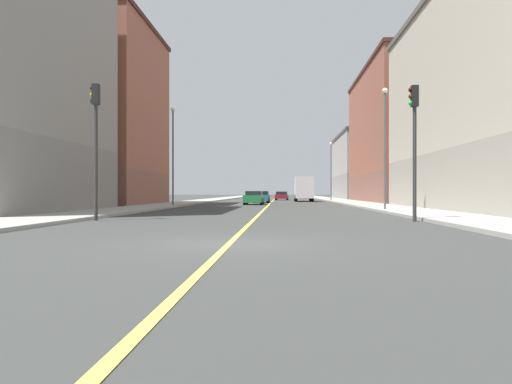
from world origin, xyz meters
The scene contains 18 objects.
ground_plane centered at (0.00, 0.00, 0.00)m, with size 400.00×400.00×0.00m, color #353735.
sidewalk_left centered at (9.15, 49.00, 0.07)m, with size 3.74×168.00×0.15m, color #9E9B93.
sidewalk_right centered at (-9.15, 49.00, 0.07)m, with size 3.74×168.00×0.15m, color #9E9B93.
lane_center_stripe centered at (0.00, 49.00, 0.01)m, with size 0.16×154.00×0.01m, color #E5D14C.
building_left_near centered at (15.52, 20.77, 7.26)m, with size 9.29×25.41×14.50m.
building_left_mid centered at (15.52, 47.62, 7.99)m, with size 9.29×24.85×15.97m.
building_left_far centered at (15.52, 73.59, 5.55)m, with size 9.29×23.53×11.08m.
building_right_corner centered at (-15.52, 16.49, 10.14)m, with size 9.29×15.60×20.25m.
building_right_midblock centered at (-15.52, 33.60, 8.49)m, with size 9.29×15.01×16.95m.
traffic_light_left_near centered at (6.86, 9.20, 3.74)m, with size 0.40×0.32×5.76m.
traffic_light_right_near centered at (-6.89, 9.20, 3.87)m, with size 0.40×0.32×5.98m.
street_lamp_left_near centered at (7.88, 19.96, 4.82)m, with size 0.36×0.36×7.79m.
street_lamp_right_near centered at (-7.88, 28.79, 5.03)m, with size 0.36×0.36×8.20m.
street_lamp_left_far centered at (7.88, 54.42, 4.83)m, with size 0.36×0.36×7.80m.
car_teal centered at (-1.08, 43.97, 0.67)m, with size 1.88×4.37×1.35m.
car_green centered at (-1.48, 36.14, 0.65)m, with size 1.93×4.05×1.33m.
car_maroon centered at (1.24, 62.71, 0.65)m, with size 2.11×4.29×1.30m.
box_truck centered at (4.10, 52.20, 1.67)m, with size 2.36×7.96×3.18m.
Camera 1 is at (1.27, -11.80, 1.26)m, focal length 34.31 mm.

